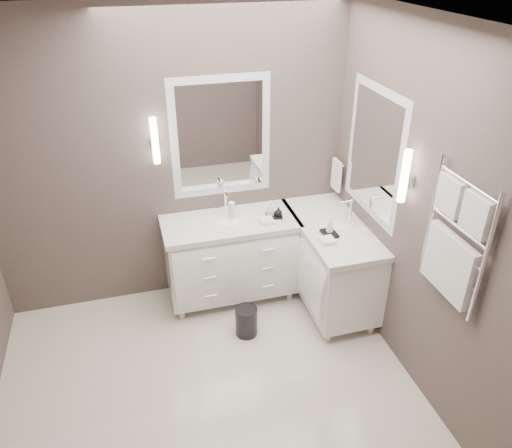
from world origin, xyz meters
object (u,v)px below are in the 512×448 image
object	(u,v)px
vanity_back	(231,254)
towel_ladder	(454,245)
vanity_right	(330,258)
waste_bin	(246,321)

from	to	relation	value
vanity_back	towel_ladder	distance (m)	2.16
vanity_right	waste_bin	xyz separation A→B (m)	(-0.88, -0.25, -0.35)
vanity_back	waste_bin	size ratio (longest dim) A/B	4.50
vanity_back	waste_bin	xyz separation A→B (m)	(-0.00, -0.58, -0.35)
vanity_back	waste_bin	distance (m)	0.67
vanity_right	towel_ladder	xyz separation A→B (m)	(0.23, -1.30, 0.91)
waste_bin	vanity_back	bearing A→B (deg)	89.93
vanity_back	vanity_right	bearing A→B (deg)	-20.38
vanity_back	towel_ladder	world-z (taller)	towel_ladder
vanity_right	towel_ladder	distance (m)	1.60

